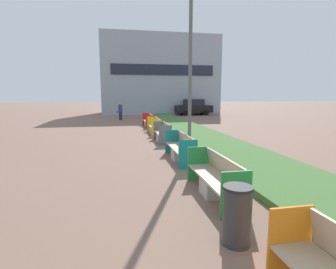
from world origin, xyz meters
name	(u,v)px	position (x,y,z in m)	size (l,w,h in m)	color
planter_grass_strip	(222,147)	(3.20, 12.00, 0.09)	(2.80, 120.00, 0.18)	#426B33
building_backdrop	(159,76)	(4.00, 35.32, 4.76)	(14.29, 6.68, 9.51)	#939EAD
bench_green_frame	(215,180)	(0.94, 6.93, 0.38)	(0.65, 2.41, 0.94)	#ADA8A0
bench_teal_frame	(180,150)	(0.94, 10.45, 0.38)	(0.65, 2.45, 0.94)	#ADA8A0
bench_grey_frame	(163,134)	(0.94, 14.32, 0.36)	(0.65, 1.93, 0.94)	#ADA8A0
bench_yellow_frame	(155,127)	(0.94, 17.28, 0.37)	(0.65, 2.13, 0.94)	#ADA8A0
bench_red_frame	(149,122)	(0.94, 20.70, 0.38)	(0.65, 2.36, 0.94)	#ADA8A0
litter_bin	(237,215)	(0.54, 4.95, 0.48)	(0.46, 0.46, 0.95)	#2D2D30
street_lamp_post	(190,45)	(1.55, 11.47, 4.26)	(0.24, 0.44, 7.75)	#56595B
pedestrian_walking	(120,111)	(-1.09, 26.60, 0.83)	(0.53, 0.24, 1.65)	#232633
parked_car_distant	(194,107)	(7.47, 31.19, 0.91)	(4.28, 2.00, 1.86)	black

